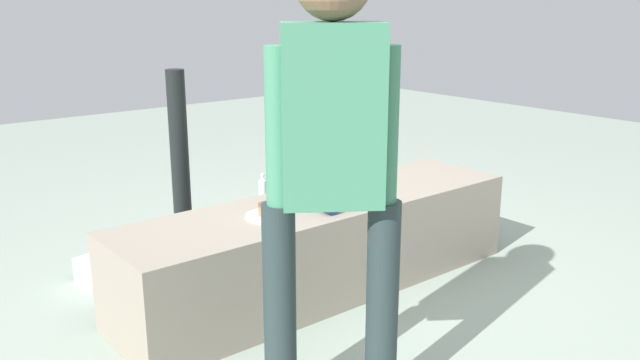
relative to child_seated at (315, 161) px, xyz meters
name	(u,v)px	position (x,y,z in m)	size (l,w,h in m)	color
ground_plane	(323,287)	(0.05, -0.01, -0.69)	(12.00, 12.00, 0.00)	#8F9F91
concrete_ledge	(323,245)	(0.05, -0.01, -0.45)	(2.19, 0.56, 0.47)	gray
child_seated	(315,161)	(0.00, 0.00, 0.00)	(0.28, 0.32, 0.48)	navy
adult_standing	(332,145)	(-0.57, -0.81, 0.29)	(0.42, 0.35, 1.63)	#263536
cake_plate	(269,213)	(-0.31, -0.05, -0.19)	(0.22, 0.22, 0.07)	white
gift_bag	(314,189)	(0.78, 0.99, -0.51)	(0.24, 0.12, 0.39)	#4C99E0
railing_post	(181,180)	(-0.19, 1.06, -0.29)	(0.36, 0.36, 1.06)	black
water_bottle_near_gift	(263,191)	(0.60, 1.36, -0.58)	(0.06, 0.06, 0.24)	silver
water_bottle_far_side	(285,232)	(0.22, 0.56, -0.58)	(0.07, 0.07, 0.23)	silver
party_cup_red	(259,226)	(0.24, 0.88, -0.64)	(0.09, 0.09, 0.10)	red
cake_box_white	(115,268)	(-0.75, 0.78, -0.62)	(0.31, 0.31, 0.13)	white
handbag_black_leather	(201,246)	(-0.30, 0.64, -0.57)	(0.31, 0.11, 0.34)	black
handbag_brown_canvas	(313,216)	(0.54, 0.70, -0.59)	(0.33, 0.13, 0.31)	brown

